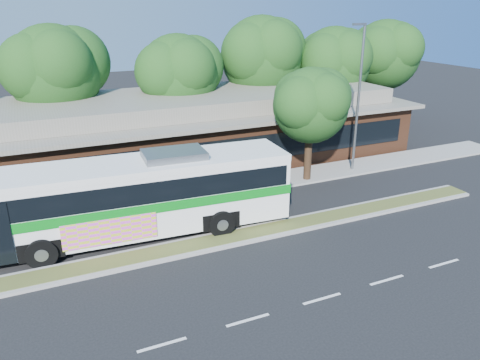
{
  "coord_description": "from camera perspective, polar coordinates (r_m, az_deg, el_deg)",
  "views": [
    {
      "loc": [
        -8.68,
        -16.93,
        10.11
      ],
      "look_at": [
        0.14,
        2.62,
        2.0
      ],
      "focal_mm": 35.0,
      "sensor_mm": 36.0,
      "label": 1
    }
  ],
  "objects": [
    {
      "name": "ground",
      "position": [
        21.54,
        2.54,
        -7.3
      ],
      "size": [
        120.0,
        120.0,
        0.0
      ],
      "primitive_type": "plane",
      "color": "black",
      "rests_on": "ground"
    },
    {
      "name": "median_strip",
      "position": [
        21.98,
        1.84,
        -6.46
      ],
      "size": [
        26.0,
        1.1,
        0.15
      ],
      "primitive_type": "cube",
      "color": "#3F4C20",
      "rests_on": "ground"
    },
    {
      "name": "sidewalk",
      "position": [
        26.84,
        -3.6,
        -1.32
      ],
      "size": [
        44.0,
        2.6,
        0.12
      ],
      "primitive_type": "cube",
      "color": "gray",
      "rests_on": "ground"
    },
    {
      "name": "plaza_building",
      "position": [
        32.16,
        -7.9,
        6.15
      ],
      "size": [
        33.2,
        11.2,
        4.45
      ],
      "color": "#562E1B",
      "rests_on": "ground"
    },
    {
      "name": "lamp_post",
      "position": [
        29.76,
        14.22,
        10.02
      ],
      "size": [
        0.93,
        0.18,
        9.07
      ],
      "color": "slate",
      "rests_on": "ground"
    },
    {
      "name": "tree_bg_b",
      "position": [
        33.38,
        -21.01,
        12.57
      ],
      "size": [
        6.69,
        6.0,
        9.0
      ],
      "color": "black",
      "rests_on": "ground"
    },
    {
      "name": "tree_bg_c",
      "position": [
        33.91,
        -6.95,
        12.92
      ],
      "size": [
        6.24,
        5.6,
        8.26
      ],
      "color": "black",
      "rests_on": "ground"
    },
    {
      "name": "tree_bg_d",
      "position": [
        37.43,
        3.18,
        15.03
      ],
      "size": [
        6.91,
        6.2,
        9.37
      ],
      "color": "black",
      "rests_on": "ground"
    },
    {
      "name": "tree_bg_e",
      "position": [
        39.76,
        11.76,
        14.0
      ],
      "size": [
        6.47,
        5.8,
        8.5
      ],
      "color": "black",
      "rests_on": "ground"
    },
    {
      "name": "tree_bg_f",
      "position": [
        44.24,
        17.58,
        14.55
      ],
      "size": [
        6.69,
        6.0,
        8.92
      ],
      "color": "black",
      "rests_on": "ground"
    },
    {
      "name": "transit_bus",
      "position": [
        21.58,
        -12.13,
        -1.37
      ],
      "size": [
        14.03,
        3.84,
        3.9
      ],
      "rotation": [
        0.0,
        0.0,
        -0.06
      ],
      "color": "white",
      "rests_on": "ground"
    },
    {
      "name": "sedan",
      "position": [
        28.42,
        -23.65,
        -0.49
      ],
      "size": [
        5.01,
        3.28,
        1.35
      ],
      "primitive_type": "imported",
      "rotation": [
        0.0,
        0.0,
        1.9
      ],
      "color": "silver",
      "rests_on": "ground"
    },
    {
      "name": "sidewalk_tree",
      "position": [
        27.76,
        9.06,
        9.25
      ],
      "size": [
        4.87,
        4.37,
        6.8
      ],
      "color": "black",
      "rests_on": "ground"
    }
  ]
}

